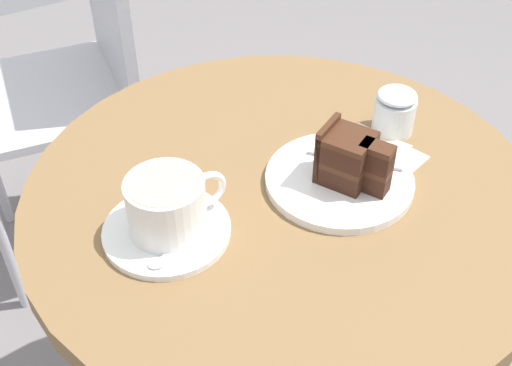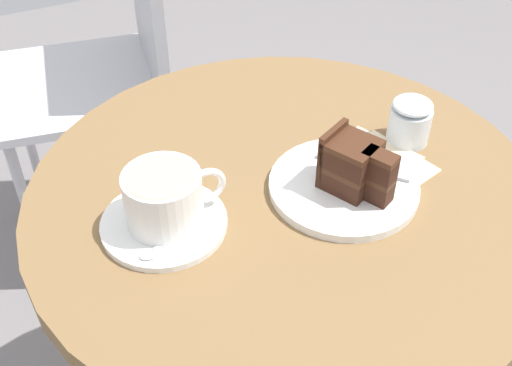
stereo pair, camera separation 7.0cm
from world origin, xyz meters
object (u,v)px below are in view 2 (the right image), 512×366
Objects in this scene: coffee_cup at (164,196)px; cafe_chair at (112,49)px; cake_plate at (344,186)px; teaspoon at (167,242)px; cake_slice at (354,166)px; napkin at (374,165)px; fork at (374,168)px; sugar_pot at (410,121)px; saucer at (163,221)px.

coffee_cup is 0.76m from cafe_chair.
cake_plate is at bearing -9.32° from coffee_cup.
teaspoon is 0.99× the size of cake_slice.
fork is at bearing -125.33° from napkin.
napkin is 0.18× the size of cafe_chair.
cake_slice reaches higher than fork.
cafe_chair reaches higher than fork.
cafe_chair reaches higher than napkin.
teaspoon is 0.25m from cake_plate.
cake_slice is at bearing 157.60° from teaspoon.
cake_slice reaches higher than napkin.
cake_slice is 0.06m from fork.
sugar_pot is (0.27, -0.71, 0.18)m from cafe_chair.
fork is at bearing 6.67° from cake_plate.
napkin is at bearing 23.35° from cafe_chair.
cake_plate is at bearing -158.39° from napkin.
fork is 0.11× the size of cafe_chair.
cake_slice is 0.99× the size of fork.
teaspoon is at bearing 178.08° from cake_slice.
sugar_pot is (0.37, 0.02, -0.01)m from coffee_cup.
saucer is at bearing 170.53° from cake_plate.
cake_plate is 1.20× the size of napkin.
teaspoon is (-0.01, -0.04, -0.04)m from coffee_cup.
cafe_chair is (-0.18, 0.76, -0.16)m from fork.
sugar_pot is (0.14, 0.06, 0.03)m from cake_plate.
cake_slice is 0.08m from napkin.
napkin is 0.09m from sugar_pot.
saucer is 1.22× the size of coffee_cup.
fork is at bearing 19.81° from cake_slice.
saucer reaches higher than napkin.
coffee_cup is 1.25× the size of fork.
cake_plate is (0.23, -0.04, -0.04)m from coffee_cup.
cafe_chair reaches higher than cake_slice.
cafe_chair is (0.12, 0.77, -0.16)m from teaspoon.
cake_slice is at bearing -148.92° from napkin.
cafe_chair reaches higher than coffee_cup.
teaspoon is at bearing -171.47° from sugar_pot.
cafe_chair is at bearing -119.42° from teaspoon.
cafe_chair is (0.11, 0.73, -0.15)m from saucer.
saucer is at bearing -177.59° from sugar_pot.
napkin is (0.30, -0.01, -0.04)m from coffee_cup.
saucer is 0.95× the size of napkin.
napkin is at bearing -2.62° from saucer.
cake_slice is at bearing -153.98° from sugar_pot.
napkin is at bearing 21.61° from cake_plate.
fork is at bearing -150.97° from sugar_pot.
cake_plate is 0.04m from cake_slice.
fork is (0.30, 0.01, 0.00)m from teaspoon.
teaspoon reaches higher than napkin.
cake_slice reaches higher than teaspoon.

